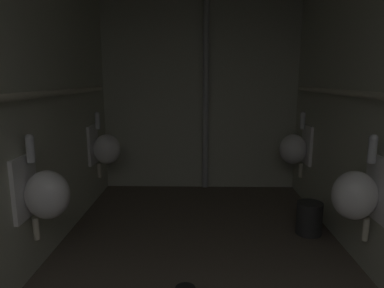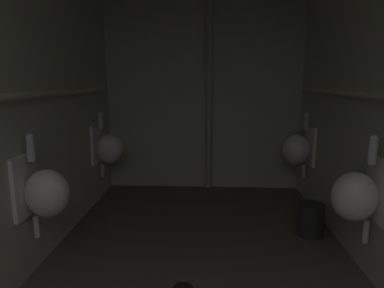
% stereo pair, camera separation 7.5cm
% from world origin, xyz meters
% --- Properties ---
extents(floor, '(2.56, 4.24, 0.08)m').
position_xyz_m(floor, '(0.00, 2.06, -0.04)').
color(floor, brown).
rests_on(floor, ground).
extents(wall_left, '(0.06, 4.24, 2.45)m').
position_xyz_m(wall_left, '(-1.25, 2.06, 1.23)').
color(wall_left, beige).
rests_on(wall_left, ground).
extents(wall_back, '(2.56, 0.06, 2.45)m').
position_xyz_m(wall_back, '(0.00, 4.15, 1.23)').
color(wall_back, beige).
rests_on(wall_back, ground).
extents(urinal_left_mid, '(0.32, 0.30, 0.76)m').
position_xyz_m(urinal_left_mid, '(-1.07, 2.02, 0.64)').
color(urinal_left_mid, white).
extents(urinal_left_far, '(0.32, 0.30, 0.76)m').
position_xyz_m(urinal_left_far, '(-1.07, 3.55, 0.64)').
color(urinal_left_far, white).
extents(urinal_right_mid, '(0.32, 0.30, 0.76)m').
position_xyz_m(urinal_right_mid, '(1.07, 2.06, 0.64)').
color(urinal_right_mid, white).
extents(urinal_right_far, '(0.32, 0.30, 0.76)m').
position_xyz_m(urinal_right_far, '(1.07, 3.59, 0.64)').
color(urinal_right_far, white).
extents(supply_pipe_left, '(0.06, 3.47, 0.06)m').
position_xyz_m(supply_pipe_left, '(-1.16, 2.04, 1.30)').
color(supply_pipe_left, beige).
extents(supply_pipe_right, '(0.06, 3.50, 0.06)m').
position_xyz_m(supply_pipe_right, '(1.16, 2.07, 1.30)').
color(supply_pipe_right, beige).
extents(standpipe_back_wall, '(0.07, 0.07, 2.40)m').
position_xyz_m(standpipe_back_wall, '(0.07, 4.04, 1.23)').
color(standpipe_back_wall, '#B2B2B2').
rests_on(standpipe_back_wall, ground).
extents(floor_drain, '(0.14, 0.14, 0.01)m').
position_xyz_m(floor_drain, '(-0.10, 1.91, 0.00)').
color(floor_drain, black).
rests_on(floor_drain, ground).
extents(waste_bin, '(0.23, 0.23, 0.30)m').
position_xyz_m(waste_bin, '(1.00, 2.77, 0.15)').
color(waste_bin, '#2D2D2D').
rests_on(waste_bin, ground).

